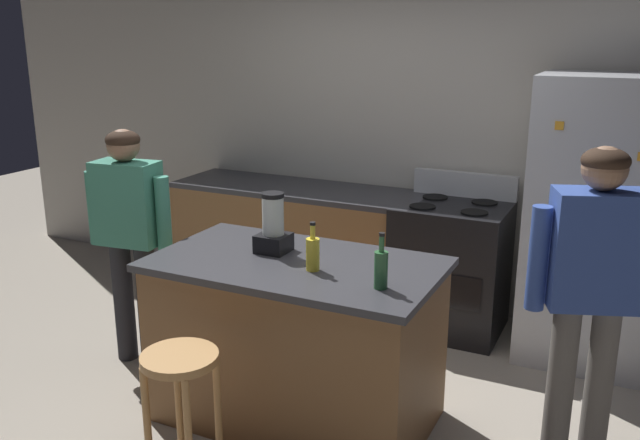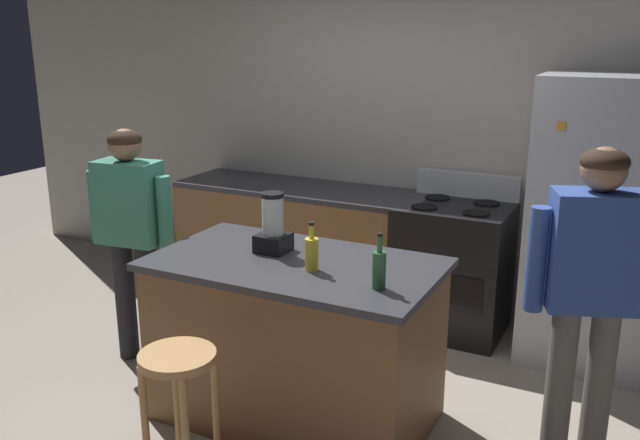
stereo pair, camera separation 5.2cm
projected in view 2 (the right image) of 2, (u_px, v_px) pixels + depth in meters
The scene contains 12 objects.
ground_plane at pixel (296, 415), 3.85m from camera, with size 14.00×14.00×0.00m, color #9E9384.
back_wall at pixel (417, 133), 5.16m from camera, with size 8.00×0.10×2.70m, color #BCB7AD.
kitchen_island at pixel (295, 340), 3.73m from camera, with size 1.54×0.88×0.93m.
back_counter_run at pixel (301, 243), 5.40m from camera, with size 2.00×0.64×0.93m.
refrigerator at pixel (605, 224), 4.27m from camera, with size 0.90×0.73×1.86m.
stove_range at pixel (453, 267), 4.84m from camera, with size 0.76×0.65×1.11m.
person_by_island_left at pixel (131, 225), 4.27m from camera, with size 0.60×0.27×1.54m.
person_by_sink_right at pixel (591, 285), 3.10m from camera, with size 0.58×0.35×1.63m.
bar_stool at pixel (179, 384), 3.15m from camera, with size 0.36×0.36×0.69m.
blender_appliance at pixel (273, 227), 3.72m from camera, with size 0.17×0.17×0.33m.
bottle_soda at pixel (312, 253), 3.44m from camera, with size 0.07×0.07×0.26m.
bottle_olive_oil at pixel (379, 268), 3.19m from camera, with size 0.07×0.07×0.28m.
Camera 2 is at (1.65, -2.98, 2.12)m, focal length 38.00 mm.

